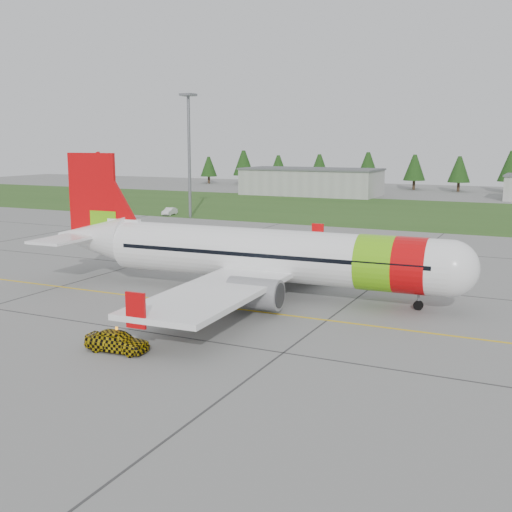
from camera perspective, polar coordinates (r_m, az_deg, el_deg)
The scene contains 9 objects.
ground at distance 44.19m, azimuth -9.64°, elevation -6.69°, with size 320.00×320.00×0.00m, color gray.
aircraft at distance 53.49m, azimuth 0.47°, elevation 0.11°, with size 38.51×35.42×11.66m.
follow_me_car at distance 40.04m, azimuth -12.32°, elevation -5.54°, with size 1.63×1.38×4.05m, color gold.
service_van at distance 112.94m, azimuth -7.71°, elevation 4.61°, with size 1.37×1.29×3.92m, color silver.
grass_strip at distance 119.67m, azimuth 13.62°, elevation 3.79°, with size 320.00×50.00×0.03m, color #30561E.
taxi_guideline at distance 50.67m, azimuth -4.41°, elevation -4.37°, with size 120.00×0.25×0.02m, color gold.
hangar_west at distance 154.71m, azimuth 4.92°, elevation 6.53°, with size 32.00×14.00×6.00m, color #A8A8A3.
floodlight_mast at distance 108.43m, azimuth -5.95°, elevation 8.68°, with size 0.50×0.50×20.00m, color slate.
treeline at distance 174.33m, azimuth 17.61°, elevation 7.16°, with size 160.00×8.00×10.00m, color #1C3F14, non-canonical shape.
Camera 1 is at (24.66, -34.41, 12.70)m, focal length 45.00 mm.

